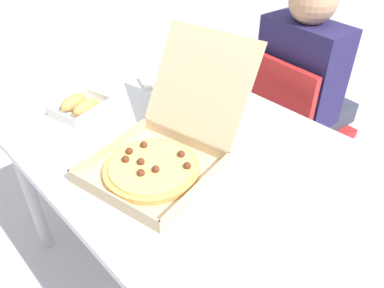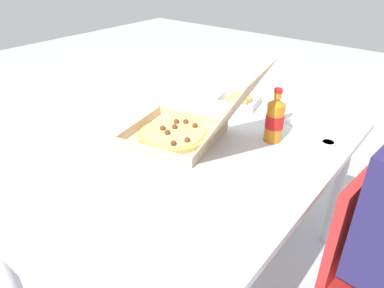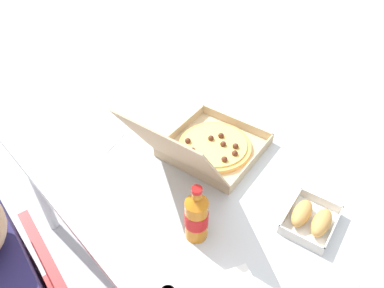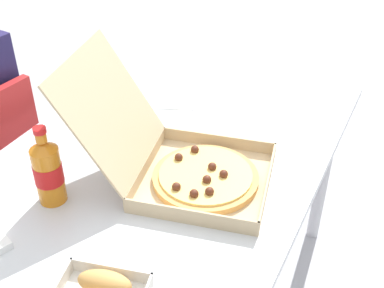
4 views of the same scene
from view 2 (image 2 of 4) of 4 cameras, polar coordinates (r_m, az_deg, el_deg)
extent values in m
plane|color=#B2B2B7|center=(1.82, 1.06, -21.31)|extent=(10.00, 10.00, 0.00)
cube|color=silver|center=(1.35, 1.33, -2.27)|extent=(1.44, 0.90, 0.03)
cylinder|color=#B7B7BC|center=(2.18, 3.78, 0.08)|extent=(0.05, 0.05, 0.69)
cylinder|color=#B7B7BC|center=(1.54, -27.32, -18.82)|extent=(0.05, 0.05, 0.69)
cylinder|color=#B7B7BC|center=(1.92, 22.58, -6.93)|extent=(0.05, 0.05, 0.69)
cube|color=red|center=(1.28, 25.03, -10.93)|extent=(0.36, 0.06, 0.38)
cylinder|color=#B2B2B7|center=(1.69, 24.59, -19.29)|extent=(0.03, 0.03, 0.43)
cube|color=tan|center=(1.46, -3.03, 1.06)|extent=(0.41, 0.41, 0.01)
cube|color=tan|center=(1.53, -8.58, 3.18)|extent=(0.34, 0.08, 0.04)
cube|color=tan|center=(1.58, -0.03, 4.42)|extent=(0.08, 0.34, 0.04)
cube|color=tan|center=(1.32, -6.66, -1.20)|extent=(0.08, 0.34, 0.04)
cube|color=tan|center=(1.38, 3.06, 0.39)|extent=(0.34, 0.08, 0.04)
cube|color=tan|center=(1.28, 7.05, 6.02)|extent=(0.37, 0.25, 0.30)
cylinder|color=tan|center=(1.45, -3.05, 1.48)|extent=(0.29, 0.29, 0.02)
cylinder|color=#EAC666|center=(1.45, -3.06, 1.90)|extent=(0.26, 0.26, 0.01)
sphere|color=#562819|center=(1.51, -1.01, 3.65)|extent=(0.02, 0.02, 0.02)
sphere|color=#562819|center=(1.37, -0.77, 0.65)|extent=(0.02, 0.02, 0.02)
sphere|color=#562819|center=(1.46, -4.80, 2.57)|extent=(0.02, 0.02, 0.02)
sphere|color=#562819|center=(1.47, -2.83, 2.81)|extent=(0.02, 0.02, 0.02)
sphere|color=#562819|center=(1.43, -4.03, 1.87)|extent=(0.02, 0.02, 0.02)
sphere|color=#562819|center=(1.51, -2.56, 3.65)|extent=(0.02, 0.02, 0.02)
sphere|color=#562819|center=(1.35, -3.03, 0.10)|extent=(0.02, 0.02, 0.02)
sphere|color=#562819|center=(1.48, 0.48, 3.02)|extent=(0.02, 0.02, 0.02)
cube|color=white|center=(1.78, 7.56, 6.39)|extent=(0.19, 0.22, 0.00)
cube|color=silver|center=(1.80, 4.80, 7.50)|extent=(0.15, 0.04, 0.03)
cube|color=silver|center=(1.75, 10.48, 6.43)|extent=(0.15, 0.04, 0.03)
cube|color=silver|center=(1.84, 8.33, 7.75)|extent=(0.05, 0.19, 0.03)
cube|color=silver|center=(1.71, 6.82, 6.15)|extent=(0.05, 0.19, 0.03)
ellipsoid|color=tan|center=(1.80, 7.96, 7.59)|extent=(0.08, 0.13, 0.05)
ellipsoid|color=tan|center=(1.74, 7.27, 6.87)|extent=(0.08, 0.13, 0.05)
cylinder|color=orange|center=(1.44, 13.26, 3.40)|extent=(0.07, 0.07, 0.16)
cone|color=orange|center=(1.41, 13.69, 6.78)|extent=(0.07, 0.07, 0.02)
cylinder|color=orange|center=(1.40, 13.81, 7.72)|extent=(0.03, 0.03, 0.02)
cylinder|color=red|center=(1.39, 13.91, 8.46)|extent=(0.03, 0.03, 0.01)
cylinder|color=red|center=(1.44, 13.29, 3.68)|extent=(0.07, 0.07, 0.06)
cube|color=white|center=(1.05, -4.80, -12.29)|extent=(0.25, 0.22, 0.00)
cube|color=white|center=(1.64, 17.64, 3.29)|extent=(0.14, 0.14, 0.02)
cylinder|color=white|center=(1.50, 21.26, 0.00)|extent=(0.06, 0.06, 0.02)
cylinder|color=#DBBC66|center=(1.49, 21.30, 0.20)|extent=(0.05, 0.05, 0.01)
camera|label=1|loc=(1.39, -46.62, 23.70)|focal=35.30mm
camera|label=3|loc=(1.70, 44.30, 33.13)|focal=34.15mm
camera|label=4|loc=(2.33, 5.57, 33.85)|focal=46.87mm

